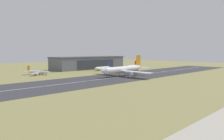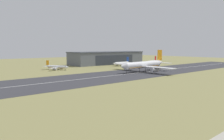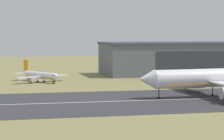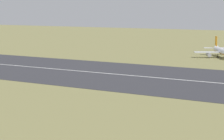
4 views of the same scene
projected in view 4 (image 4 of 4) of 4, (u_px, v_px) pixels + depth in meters
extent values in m
cube|color=#333338|center=(139.00, 76.00, 124.42)|extent=(422.63, 47.94, 0.06)
cube|color=silver|center=(139.00, 76.00, 124.42)|extent=(380.36, 0.70, 0.01)
cylinder|color=silver|center=(222.00, 51.00, 171.37)|extent=(10.77, 16.15, 2.38)
cone|color=silver|center=(216.00, 48.00, 181.29)|extent=(3.29, 3.55, 2.15)
cube|color=orange|center=(222.00, 53.00, 171.46)|extent=(9.80, 14.60, 0.20)
cube|color=silver|center=(207.00, 52.00, 171.06)|extent=(9.75, 7.21, 0.40)
cylinder|color=#A8A8B2|center=(209.00, 55.00, 170.67)|extent=(2.84, 3.42, 1.48)
cube|color=orange|center=(216.00, 41.00, 180.48)|extent=(1.55, 2.38, 4.05)
cube|color=silver|center=(208.00, 48.00, 181.26)|extent=(4.29, 3.80, 0.24)
cube|color=silver|center=(223.00, 48.00, 181.28)|extent=(4.29, 3.80, 0.24)
cylinder|color=black|center=(218.00, 56.00, 171.78)|extent=(0.24, 0.24, 1.38)
cylinder|color=black|center=(218.00, 57.00, 171.85)|extent=(0.84, 0.84, 0.44)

